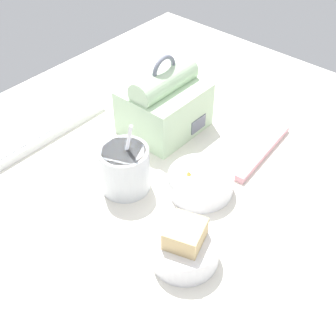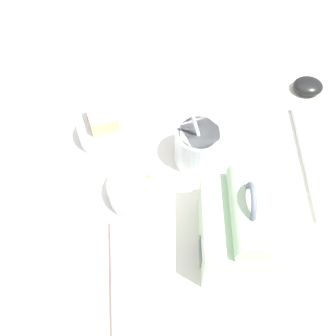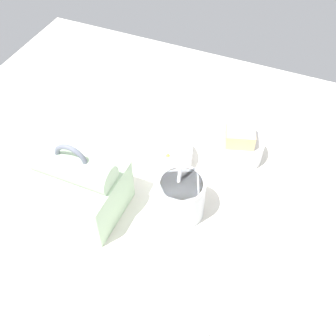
# 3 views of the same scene
# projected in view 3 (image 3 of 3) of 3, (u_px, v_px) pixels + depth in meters

# --- Properties ---
(desk_surface) EXTENTS (1.40, 1.10, 0.02)m
(desk_surface) POSITION_uv_depth(u_px,v_px,m) (186.00, 196.00, 0.96)
(desk_surface) COLOR silver
(desk_surface) RESTS_ON ground
(lunch_bag) EXTENTS (0.18, 0.15, 0.19)m
(lunch_bag) POSITION_uv_depth(u_px,v_px,m) (78.00, 187.00, 0.88)
(lunch_bag) COLOR #B7D6AD
(lunch_bag) RESTS_ON desk_surface
(soup_cup) EXTENTS (0.10, 0.10, 0.16)m
(soup_cup) POSITION_uv_depth(u_px,v_px,m) (181.00, 197.00, 0.88)
(soup_cup) COLOR silver
(soup_cup) RESTS_ON desk_surface
(bento_bowl_sandwich) EXTENTS (0.12, 0.12, 0.09)m
(bento_bowl_sandwich) POSITION_uv_depth(u_px,v_px,m) (238.00, 147.00, 1.01)
(bento_bowl_sandwich) COLOR silver
(bento_bowl_sandwich) RESTS_ON desk_surface
(bento_bowl_snacks) EXTENTS (0.13, 0.13, 0.06)m
(bento_bowl_snacks) POSITION_uv_depth(u_px,v_px,m) (164.00, 155.00, 1.00)
(bento_bowl_snacks) COLOR silver
(bento_bowl_snacks) RESTS_ON desk_surface
(chopstick_case) EXTENTS (0.23, 0.04, 0.02)m
(chopstick_case) POSITION_uv_depth(u_px,v_px,m) (105.00, 129.00, 1.08)
(chopstick_case) COLOR pink
(chopstick_case) RESTS_ON desk_surface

